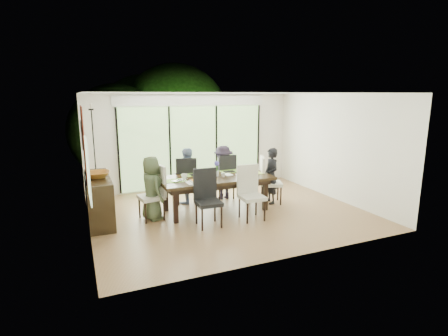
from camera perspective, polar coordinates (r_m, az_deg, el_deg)
name	(u,v)px	position (r m, az deg, el deg)	size (l,w,h in m)	color
floor	(228,213)	(8.14, 0.70, -7.28)	(6.00, 5.00, 0.01)	brown
ceiling	(229,93)	(7.69, 0.75, 12.18)	(6.00, 5.00, 0.01)	white
wall_back	(193,141)	(10.12, -5.06, 4.37)	(6.00, 0.02, 2.70)	white
wall_front	(292,179)	(5.64, 11.10, -1.83)	(6.00, 0.02, 2.70)	silver
wall_left	(84,165)	(7.15, -21.92, 0.41)	(0.02, 5.00, 2.70)	silver
wall_right	(336,147)	(9.41, 17.75, 3.28)	(0.02, 5.00, 2.70)	beige
glass_doors	(194,147)	(10.10, -4.97, 3.50)	(4.20, 0.02, 2.30)	#598C3F
blinds_header	(193,101)	(9.99, -5.09, 10.89)	(4.40, 0.06, 0.28)	white
mullion_a	(118,151)	(9.65, -16.88, 2.64)	(0.05, 0.04, 2.30)	black
mullion_b	(170,148)	(9.90, -8.81, 3.23)	(0.05, 0.04, 2.30)	black
mullion_c	(216,145)	(10.33, -1.26, 3.73)	(0.05, 0.04, 2.30)	black
mullion_d	(258,143)	(10.92, 5.59, 4.12)	(0.05, 0.04, 2.30)	black
side_window	(88,170)	(5.94, -21.31, -0.25)	(0.02, 0.90, 1.00)	#8CAD7F
deck	(185,181)	(11.22, -6.35, -2.20)	(6.00, 1.80, 0.10)	brown
rail_top	(178,159)	(11.84, -7.54, 1.49)	(6.00, 0.08, 0.06)	brown
foliage_left	(117,132)	(12.36, -17.03, 5.68)	(3.20, 3.20, 3.20)	#14380F
foliage_mid	(176,118)	(13.33, -7.91, 8.05)	(4.00, 4.00, 4.00)	#14380F
foliage_right	(228,133)	(13.22, 0.67, 5.79)	(2.80, 2.80, 2.80)	#14380F
foliage_far	(145,123)	(13.80, -12.71, 7.25)	(3.60, 3.60, 3.60)	#14380F
table_top	(216,178)	(8.06, -1.39, -1.68)	(2.59, 1.19, 0.06)	black
table_apron	(216,182)	(8.08, -1.39, -2.35)	(2.37, 0.97, 0.11)	black
table_leg_fl	(176,206)	(7.45, -7.92, -6.17)	(0.10, 0.10, 0.74)	black
table_leg_fr	(265,195)	(8.25, 6.75, -4.35)	(0.10, 0.10, 0.74)	black
table_leg_bl	(166,195)	(8.25, -9.51, -4.43)	(0.10, 0.10, 0.74)	black
table_leg_br	(248,186)	(8.97, 4.02, -2.95)	(0.10, 0.10, 0.74)	black
chair_left_end	(151,193)	(7.70, -11.84, -4.00)	(0.50, 0.50, 1.19)	silver
chair_right_end	(272,180)	(8.75, 7.77, -1.92)	(0.50, 0.50, 1.19)	white
chair_far_left	(186,180)	(8.74, -6.21, -1.91)	(0.50, 0.50, 1.19)	black
chair_far_right	(223,176)	(9.07, -0.16, -1.32)	(0.50, 0.50, 1.19)	black
chair_near_left	(209,198)	(7.15, -2.52, -4.98)	(0.50, 0.50, 1.19)	black
chair_near_right	(252,193)	(7.54, 4.62, -4.10)	(0.50, 0.50, 1.19)	silver
person_left_end	(152,188)	(7.67, -11.73, -3.25)	(0.65, 0.41, 1.39)	#455337
person_right_end	(271,176)	(8.72, 7.68, -1.28)	(0.65, 0.41, 1.39)	black
person_far_left	(186,176)	(8.70, -6.18, -1.28)	(0.65, 0.41, 1.39)	#7A8DB1
person_far_right	(223,172)	(9.03, -0.11, -0.72)	(0.65, 0.41, 1.39)	black
placemat_left	(175,181)	(7.76, -7.93, -2.05)	(0.47, 0.35, 0.01)	#84BC43
placemat_right	(252,173)	(8.44, 4.60, -0.84)	(0.47, 0.35, 0.01)	#B1C546
placemat_far_l	(192,175)	(8.27, -5.32, -1.12)	(0.47, 0.35, 0.01)	#7AB03F
placemat_far_r	(230,171)	(8.62, 1.01, -0.54)	(0.47, 0.35, 0.01)	#8AC446
placemat_paper	(197,182)	(7.59, -4.41, -2.28)	(0.47, 0.35, 0.01)	white
tablet_far_l	(196,175)	(8.25, -4.56, -1.07)	(0.28, 0.19, 0.01)	black
tablet_far_r	(229,171)	(8.55, 0.84, -0.57)	(0.26, 0.18, 0.01)	black
papers	(244,175)	(8.29, 3.23, -1.07)	(0.32, 0.24, 0.00)	white
platter_base	(197,181)	(7.59, -4.41, -2.16)	(0.28, 0.28, 0.03)	white
platter_snacks	(197,180)	(7.58, -4.42, -2.02)	(0.22, 0.22, 0.02)	orange
vase	(217,173)	(8.10, -1.20, -0.90)	(0.09, 0.09, 0.13)	silver
hyacinth_stems	(217,168)	(8.07, -1.20, 0.00)	(0.04, 0.04, 0.17)	#337226
hyacinth_blooms	(217,163)	(8.05, -1.21, 0.75)	(0.12, 0.12, 0.12)	#5E51CA
laptop	(181,181)	(7.69, -7.01, -2.07)	(0.36, 0.23, 0.03)	silver
cup_a	(184,176)	(7.95, -6.49, -1.31)	(0.13, 0.13, 0.10)	white
cup_b	(223,175)	(8.01, -0.13, -1.16)	(0.11, 0.11, 0.10)	white
cup_c	(245,171)	(8.45, 3.39, -0.47)	(0.13, 0.13, 0.10)	white
book	(225,175)	(8.19, 0.10, -1.15)	(0.18, 0.24, 0.02)	white
sideboard	(99,199)	(7.93, -19.76, -4.77)	(0.49, 1.74, 0.98)	black
bowl	(97,175)	(7.70, -19.99, -1.02)	(0.52, 0.52, 0.13)	#956620
candlestick_base	(96,172)	(8.15, -20.17, -0.65)	(0.11, 0.11, 0.04)	black
candlestick_shaft	(94,141)	(8.03, -20.52, 4.12)	(0.03, 0.03, 1.36)	black
candlestick_pan	(91,109)	(7.98, -20.87, 8.92)	(0.11, 0.11, 0.03)	black
candle	(91,106)	(7.98, -20.91, 9.39)	(0.04, 0.04, 0.11)	silver
tapestry	(84,144)	(7.49, -21.91, 3.62)	(0.02, 1.00, 1.50)	#9B2B16
art_frame	(82,135)	(8.78, -22.19, 5.02)	(0.03, 0.55, 0.65)	black
art_canvas	(83,135)	(8.78, -22.05, 5.03)	(0.01, 0.45, 0.55)	#17454C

